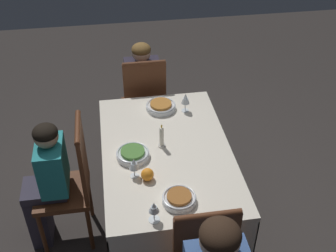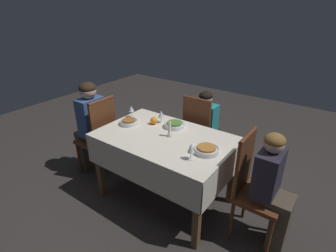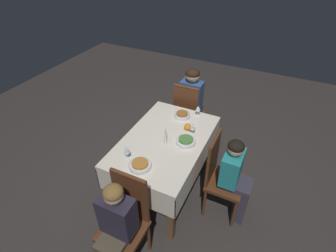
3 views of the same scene
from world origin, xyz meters
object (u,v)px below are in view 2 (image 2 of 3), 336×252
Objects in this scene: bowl_west at (206,150)px; bowl_south at (174,125)px; person_child_dark at (273,188)px; person_child_teal at (206,126)px; wine_glass_east at (131,109)px; person_adult_denim at (89,123)px; dining_table at (165,146)px; chair_south at (200,133)px; wine_glass_south at (161,114)px; candle_centerpiece at (170,130)px; chair_west at (253,185)px; wine_glass_west at (191,148)px; orange_fruit at (154,121)px; bowl_east at (129,122)px; chair_east at (99,135)px.

bowl_south is at bearing -26.56° from bowl_west.
person_child_dark is at bearing -171.57° from bowl_west.
wine_glass_east is at bearing 47.02° from person_child_teal.
person_child_teal is at bearing 130.03° from person_adult_denim.
person_adult_denim is (1.07, 0.09, 0.00)m from dining_table.
wine_glass_east is at bearing 38.84° from chair_south.
wine_glass_south is at bearing -1.91° from bowl_south.
chair_south is at bearing 90.00° from person_child_teal.
chair_south is 5.58× the size of candle_centerpiece.
wine_glass_south reaches higher than bowl_west.
chair_west is 1.54m from wine_glass_east.
person_child_dark is 0.63m from bowl_west.
wine_glass_west is 0.70× the size of bowl_south.
wine_glass_south reaches higher than orange_fruit.
bowl_east is 2.50× the size of orange_fruit.
wine_glass_east is 0.63× the size of bowl_south.
person_child_teal is 5.17× the size of bowl_east.
dining_table is 0.39m from wine_glass_south.
bowl_south is at bearing -162.38° from orange_fruit.
chair_south reaches higher than candle_centerpiece.
chair_west is 5.58× the size of candle_centerpiece.
person_adult_denim is 7.61× the size of wine_glass_west.
chair_east is 0.74m from orange_fruit.
bowl_west is at bearing 101.65° from chair_west.
dining_table is at bearing 87.78° from person_child_teal.
wine_glass_east is at bearing 11.55° from wine_glass_south.
bowl_south is 0.23m from candle_centerpiece.
person_adult_denim is 1.13m from candle_centerpiece.
dining_table is 1.15× the size of person_adult_denim.
bowl_east is 0.97m from bowl_west.
chair_south is 0.95× the size of person_child_dark.
wine_glass_west is at bearing 151.92° from orange_fruit.
bowl_west is (-0.45, 0.87, 0.23)m from person_child_teal.
chair_west is 0.92m from candle_centerpiece.
bowl_west reaches higher than dining_table.
person_child_teal is 1.01m from bowl_east.
chair_west is at bearing 169.51° from bowl_south.
person_child_teal reaches higher than orange_fruit.
candle_centerpiece is at bearing 90.78° from chair_south.
person_child_teal is (-1.10, -0.92, -0.10)m from person_adult_denim.
dining_table is at bearing 100.27° from bowl_south.
dining_table is at bearing 93.53° from chair_west.
wine_glass_west is (-0.40, 1.05, 0.31)m from person_child_teal.
wine_glass_west reaches higher than orange_fruit.
bowl_south is at bearing 110.14° from chair_east.
dining_table is at bearing -3.70° from bowl_west.
chair_south is at bearing -99.70° from bowl_south.
chair_south is (0.88, -0.61, 0.00)m from chair_west.
dining_table is 0.50m from bowl_west.
person_adult_denim is 1.52m from wine_glass_west.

